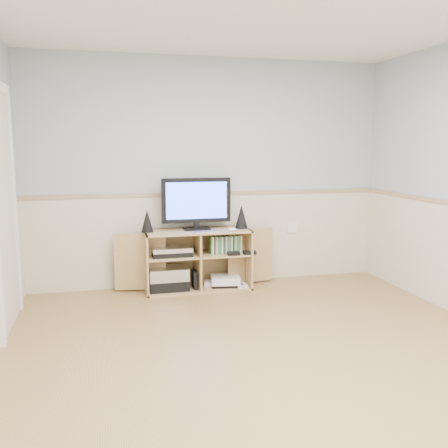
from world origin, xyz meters
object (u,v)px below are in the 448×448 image
(media_cabinet, at_px, (197,258))
(game_consoles, at_px, (224,281))
(monitor, at_px, (196,202))
(keyboard, at_px, (206,232))

(media_cabinet, height_order, game_consoles, media_cabinet)
(monitor, bearing_deg, game_consoles, -11.72)
(media_cabinet, relative_size, keyboard, 6.44)
(media_cabinet, distance_m, keyboard, 0.38)
(media_cabinet, xyz_separation_m, monitor, (0.00, -0.00, 0.62))
(media_cabinet, distance_m, monitor, 0.62)
(media_cabinet, bearing_deg, keyboard, -71.10)
(keyboard, distance_m, game_consoles, 0.64)
(monitor, bearing_deg, media_cabinet, 90.00)
(monitor, relative_size, game_consoles, 1.63)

